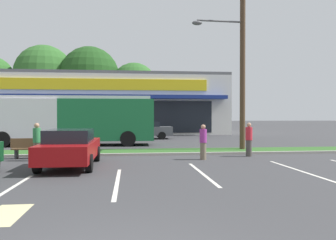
{
  "coord_description": "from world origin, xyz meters",
  "views": [
    {
      "loc": [
        0.32,
        -4.41,
        1.99
      ],
      "look_at": [
        2.83,
        18.1,
        1.69
      ],
      "focal_mm": 37.09,
      "sensor_mm": 36.0,
      "label": 1
    }
  ],
  "objects_px": {
    "car_2": "(70,147)",
    "pedestrian_near_bench": "(249,139)",
    "city_bus": "(70,119)",
    "pedestrian_mid": "(203,142)",
    "utility_pole": "(240,55)",
    "car_0": "(54,130)",
    "car_3": "(144,130)",
    "pedestrian_by_pole": "(37,142)",
    "bus_stop_bench": "(30,148)"
  },
  "relations": [
    {
      "from": "car_2",
      "to": "pedestrian_near_bench",
      "type": "relative_size",
      "value": 2.92
    },
    {
      "from": "city_bus",
      "to": "car_2",
      "type": "height_order",
      "value": "city_bus"
    },
    {
      "from": "city_bus",
      "to": "pedestrian_mid",
      "type": "xyz_separation_m",
      "value": [
        7.22,
        -8.24,
        -0.97
      ]
    },
    {
      "from": "utility_pole",
      "to": "pedestrian_near_bench",
      "type": "bearing_deg",
      "value": -98.11
    },
    {
      "from": "utility_pole",
      "to": "car_2",
      "type": "relative_size",
      "value": 2.09
    },
    {
      "from": "utility_pole",
      "to": "pedestrian_near_bench",
      "type": "relative_size",
      "value": 6.08
    },
    {
      "from": "car_0",
      "to": "car_3",
      "type": "bearing_deg",
      "value": 1.82
    },
    {
      "from": "utility_pole",
      "to": "city_bus",
      "type": "xyz_separation_m",
      "value": [
        -10.04,
        4.83,
        -3.56
      ]
    },
    {
      "from": "car_3",
      "to": "pedestrian_by_pole",
      "type": "bearing_deg",
      "value": 68.91
    },
    {
      "from": "bus_stop_bench",
      "to": "car_3",
      "type": "xyz_separation_m",
      "value": [
        5.78,
        12.87,
        0.26
      ]
    },
    {
      "from": "bus_stop_bench",
      "to": "pedestrian_by_pole",
      "type": "relative_size",
      "value": 0.97
    },
    {
      "from": "car_2",
      "to": "pedestrian_mid",
      "type": "bearing_deg",
      "value": -74.45
    },
    {
      "from": "car_3",
      "to": "pedestrian_by_pole",
      "type": "height_order",
      "value": "pedestrian_by_pole"
    },
    {
      "from": "utility_pole",
      "to": "pedestrian_mid",
      "type": "xyz_separation_m",
      "value": [
        -2.82,
        -3.41,
        -4.53
      ]
    },
    {
      "from": "car_0",
      "to": "pedestrian_near_bench",
      "type": "height_order",
      "value": "pedestrian_near_bench"
    },
    {
      "from": "pedestrian_by_pole",
      "to": "car_3",
      "type": "bearing_deg",
      "value": -168.24
    },
    {
      "from": "car_3",
      "to": "bus_stop_bench",
      "type": "bearing_deg",
      "value": 65.82
    },
    {
      "from": "city_bus",
      "to": "pedestrian_near_bench",
      "type": "bearing_deg",
      "value": 144.42
    },
    {
      "from": "car_0",
      "to": "pedestrian_mid",
      "type": "bearing_deg",
      "value": -55.61
    },
    {
      "from": "car_2",
      "to": "car_3",
      "type": "relative_size",
      "value": 1.0
    },
    {
      "from": "utility_pole",
      "to": "pedestrian_near_bench",
      "type": "distance_m",
      "value": 5.13
    },
    {
      "from": "car_0",
      "to": "car_2",
      "type": "relative_size",
      "value": 0.96
    },
    {
      "from": "pedestrian_by_pole",
      "to": "pedestrian_near_bench",
      "type": "bearing_deg",
      "value": 126.29
    },
    {
      "from": "car_2",
      "to": "pedestrian_by_pole",
      "type": "distance_m",
      "value": 2.61
    },
    {
      "from": "bus_stop_bench",
      "to": "pedestrian_near_bench",
      "type": "distance_m",
      "value": 10.31
    },
    {
      "from": "city_bus",
      "to": "pedestrian_near_bench",
      "type": "distance_m",
      "value": 12.15
    },
    {
      "from": "city_bus",
      "to": "car_2",
      "type": "bearing_deg",
      "value": 100.84
    },
    {
      "from": "bus_stop_bench",
      "to": "pedestrian_mid",
      "type": "relative_size",
      "value": 1.01
    },
    {
      "from": "utility_pole",
      "to": "car_3",
      "type": "bearing_deg",
      "value": 114.65
    },
    {
      "from": "city_bus",
      "to": "car_3",
      "type": "distance_m",
      "value": 7.82
    },
    {
      "from": "pedestrian_by_pole",
      "to": "pedestrian_mid",
      "type": "bearing_deg",
      "value": 119.83
    },
    {
      "from": "bus_stop_bench",
      "to": "pedestrian_near_bench",
      "type": "relative_size",
      "value": 0.98
    },
    {
      "from": "car_2",
      "to": "car_3",
      "type": "height_order",
      "value": "car_3"
    },
    {
      "from": "bus_stop_bench",
      "to": "pedestrian_mid",
      "type": "distance_m",
      "value": 7.93
    },
    {
      "from": "city_bus",
      "to": "pedestrian_by_pole",
      "type": "xyz_separation_m",
      "value": [
        -0.1,
        -7.85,
        -0.93
      ]
    },
    {
      "from": "city_bus",
      "to": "pedestrian_near_bench",
      "type": "height_order",
      "value": "city_bus"
    },
    {
      "from": "bus_stop_bench",
      "to": "pedestrian_by_pole",
      "type": "distance_m",
      "value": 0.99
    },
    {
      "from": "car_0",
      "to": "pedestrian_near_bench",
      "type": "xyz_separation_m",
      "value": [
        11.91,
        -12.82,
        0.04
      ]
    },
    {
      "from": "pedestrian_by_pole",
      "to": "city_bus",
      "type": "bearing_deg",
      "value": -147.89
    },
    {
      "from": "city_bus",
      "to": "utility_pole",
      "type": "bearing_deg",
      "value": 155.59
    },
    {
      "from": "car_3",
      "to": "pedestrian_mid",
      "type": "relative_size",
      "value": 3.02
    },
    {
      "from": "car_3",
      "to": "pedestrian_by_pole",
      "type": "relative_size",
      "value": 2.88
    },
    {
      "from": "bus_stop_bench",
      "to": "car_2",
      "type": "height_order",
      "value": "car_2"
    },
    {
      "from": "utility_pole",
      "to": "pedestrian_mid",
      "type": "distance_m",
      "value": 6.33
    },
    {
      "from": "city_bus",
      "to": "bus_stop_bench",
      "type": "relative_size",
      "value": 6.95
    },
    {
      "from": "pedestrian_near_bench",
      "to": "pedestrian_by_pole",
      "type": "relative_size",
      "value": 0.99
    },
    {
      "from": "car_3",
      "to": "pedestrian_near_bench",
      "type": "xyz_separation_m",
      "value": [
        4.53,
        -13.06,
        0.06
      ]
    },
    {
      "from": "utility_pole",
      "to": "bus_stop_bench",
      "type": "xyz_separation_m",
      "value": [
        -10.65,
        -2.25,
        -4.82
      ]
    },
    {
      "from": "car_0",
      "to": "car_3",
      "type": "xyz_separation_m",
      "value": [
        7.39,
        0.23,
        -0.02
      ]
    },
    {
      "from": "car_2",
      "to": "city_bus",
      "type": "bearing_deg",
      "value": 9.57
    }
  ]
}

